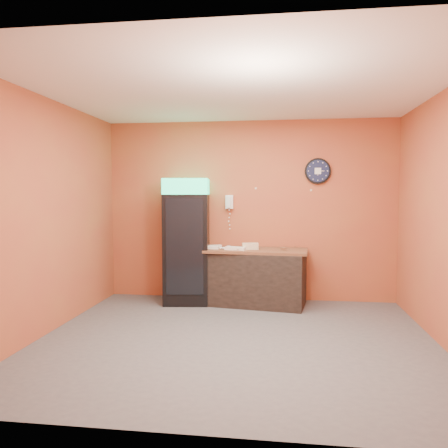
# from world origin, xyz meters

# --- Properties ---
(floor) EXTENTS (4.50, 4.50, 0.00)m
(floor) POSITION_xyz_m (0.00, 0.00, 0.00)
(floor) COLOR #47474C
(floor) RESTS_ON ground
(back_wall) EXTENTS (4.50, 0.02, 2.80)m
(back_wall) POSITION_xyz_m (0.00, 2.00, 1.40)
(back_wall) COLOR #A9442F
(back_wall) RESTS_ON floor
(left_wall) EXTENTS (0.02, 4.00, 2.80)m
(left_wall) POSITION_xyz_m (-2.25, 0.00, 1.40)
(left_wall) COLOR #A9442F
(left_wall) RESTS_ON floor
(ceiling) EXTENTS (4.50, 4.00, 0.02)m
(ceiling) POSITION_xyz_m (0.00, 0.00, 2.80)
(ceiling) COLOR white
(ceiling) RESTS_ON back_wall
(beverage_cooler) EXTENTS (0.73, 0.74, 1.89)m
(beverage_cooler) POSITION_xyz_m (-0.93, 1.61, 0.92)
(beverage_cooler) COLOR black
(beverage_cooler) RESTS_ON floor
(prep_counter) EXTENTS (1.68, 0.93, 0.80)m
(prep_counter) POSITION_xyz_m (0.05, 1.65, 0.40)
(prep_counter) COLOR black
(prep_counter) RESTS_ON floor
(wall_clock) EXTENTS (0.39, 0.06, 0.39)m
(wall_clock) POSITION_xyz_m (1.05, 1.97, 2.01)
(wall_clock) COLOR black
(wall_clock) RESTS_ON back_wall
(wall_phone) EXTENTS (0.12, 0.10, 0.22)m
(wall_phone) POSITION_xyz_m (-0.31, 1.95, 1.54)
(wall_phone) COLOR white
(wall_phone) RESTS_ON back_wall
(butcher_paper) EXTENTS (1.72, 0.83, 0.04)m
(butcher_paper) POSITION_xyz_m (0.05, 1.65, 0.82)
(butcher_paper) COLOR brown
(butcher_paper) RESTS_ON prep_counter
(sub_roll_stack) EXTENTS (0.25, 0.12, 0.10)m
(sub_roll_stack) POSITION_xyz_m (0.05, 1.56, 0.89)
(sub_roll_stack) COLOR beige
(sub_roll_stack) RESTS_ON butcher_paper
(wrapped_sandwich_left) EXTENTS (0.28, 0.12, 0.04)m
(wrapped_sandwich_left) POSITION_xyz_m (-0.57, 1.59, 0.86)
(wrapped_sandwich_left) COLOR white
(wrapped_sandwich_left) RESTS_ON butcher_paper
(wrapped_sandwich_mid) EXTENTS (0.33, 0.19, 0.04)m
(wrapped_sandwich_mid) POSITION_xyz_m (-0.17, 1.51, 0.86)
(wrapped_sandwich_mid) COLOR white
(wrapped_sandwich_mid) RESTS_ON butcher_paper
(wrapped_sandwich_right) EXTENTS (0.29, 0.19, 0.04)m
(wrapped_sandwich_right) POSITION_xyz_m (-0.54, 1.73, 0.86)
(wrapped_sandwich_right) COLOR white
(wrapped_sandwich_right) RESTS_ON butcher_paper
(kitchen_tool) EXTENTS (0.06, 0.06, 0.06)m
(kitchen_tool) POSITION_xyz_m (-0.28, 1.61, 0.87)
(kitchen_tool) COLOR silver
(kitchen_tool) RESTS_ON butcher_paper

